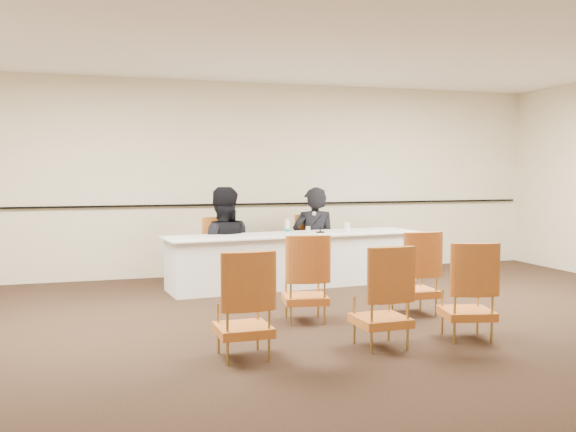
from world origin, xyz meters
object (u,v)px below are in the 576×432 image
object	(u,v)px
panelist_main	(314,247)
panelist_second_chair	(222,251)
aud_chair_front_mid	(305,278)
water_bottle	(288,227)
coffee_cup	(347,227)
panel_table	(295,260)
aud_chair_back_left	(243,304)
aud_chair_back_right	(467,290)
panelist_second	(222,253)
panelist_main_chair	(314,246)
drinking_glass	(308,230)
microphone	(320,222)
aud_chair_back_mid	(381,296)
aud_chair_front_right	(414,272)

from	to	relation	value
panelist_main	panelist_second_chair	bearing A→B (deg)	15.88
panelist_main	aud_chair_front_mid	size ratio (longest dim) A/B	1.91
panelist_second_chair	water_bottle	xyz separation A→B (m)	(0.80, -0.59, 0.38)
water_bottle	coffee_cup	distance (m)	0.92
panel_table	aud_chair_back_left	size ratio (longest dim) A/B	3.88
aud_chair_back_left	aud_chair_back_right	world-z (taller)	same
panelist_second_chair	water_bottle	distance (m)	1.06
panelist_second	aud_chair_front_mid	size ratio (longest dim) A/B	2.01
panelist_main_chair	aud_chair_back_left	world-z (taller)	same
drinking_glass	coffee_cup	size ratio (longest dim) A/B	0.69
microphone	panelist_main_chair	bearing A→B (deg)	64.62
drinking_glass	aud_chair_back_right	distance (m)	3.28
microphone	aud_chair_back_mid	bearing A→B (deg)	-114.18
panelist_main	aud_chair_back_left	distance (m)	4.32
coffee_cup	aud_chair_front_right	distance (m)	2.09
drinking_glass	aud_chair_front_mid	bearing A→B (deg)	-109.98
panelist_main_chair	microphone	xyz separation A→B (m)	(-0.13, -0.62, 0.41)
water_bottle	aud_chair_back_mid	distance (m)	3.16
aud_chair_front_mid	aud_chair_back_right	bearing A→B (deg)	-32.46
aud_chair_back_mid	panelist_main	bearing A→B (deg)	77.69
panelist_second_chair	water_bottle	world-z (taller)	water_bottle
coffee_cup	aud_chair_front_mid	distance (m)	2.46
panelist_main	panelist_second	size ratio (longest dim) A/B	0.95
microphone	aud_chair_back_left	distance (m)	3.74
panelist_second	aud_chair_front_right	xyz separation A→B (m)	(1.68, -2.58, 0.03)
panel_table	aud_chair_back_right	distance (m)	3.31
panelist_main	panelist_second_chair	distance (m)	1.46
microphone	panelist_main	bearing A→B (deg)	64.62
coffee_cup	aud_chair_back_right	bearing A→B (deg)	-91.20
microphone	aud_chair_front_mid	bearing A→B (deg)	-127.99
panel_table	aud_chair_front_right	bearing A→B (deg)	-76.32
water_bottle	aud_chair_front_mid	size ratio (longest dim) A/B	0.24
panelist_main_chair	aud_chair_front_mid	size ratio (longest dim) A/B	1.00
aud_chair_front_mid	aud_chair_back_right	size ratio (longest dim) A/B	1.00
panelist_second_chair	water_bottle	bearing A→B (deg)	-41.62
panelist_second_chair	aud_chair_back_mid	distance (m)	3.79
panel_table	aud_chair_back_left	xyz separation A→B (m)	(-1.51, -3.22, 0.11)
panelist_main_chair	panelist_second_chair	distance (m)	1.46
panelist_main	drinking_glass	distance (m)	0.75
aud_chair_back_left	panelist_main_chair	bearing A→B (deg)	61.20
coffee_cup	aud_chair_front_right	bearing A→B (deg)	-90.88
panelist_second	aud_chair_front_right	distance (m)	3.08
panelist_second_chair	aud_chair_back_mid	bearing A→B (deg)	-84.45
panelist_second_chair	microphone	bearing A→B (deg)	-25.31
aud_chair_back_mid	panelist_main_chair	bearing A→B (deg)	77.69
panelist_second	aud_chair_back_mid	size ratio (longest dim) A/B	2.01
panelist_main	aud_chair_back_mid	distance (m)	3.93
aud_chair_back_left	aud_chair_back_mid	distance (m)	1.29
panelist_main_chair	panelist_second	bearing A→B (deg)	180.00
drinking_glass	panelist_main	bearing A→B (deg)	63.08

